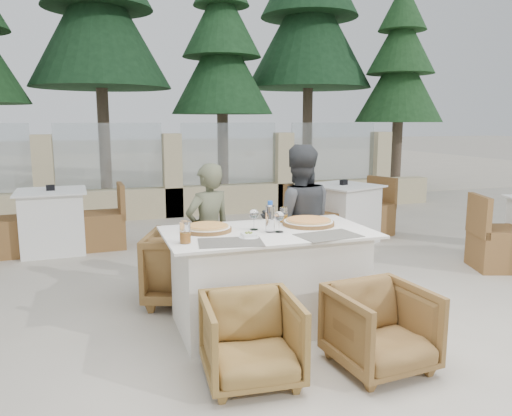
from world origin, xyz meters
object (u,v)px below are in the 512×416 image
object	(u,v)px
pizza_right	(308,222)
armchair_near_right	(380,328)
pizza_left	(207,228)
armchair_near_left	(251,339)
olive_dish	(249,235)
bg_table_b	(343,213)
water_bottle	(270,216)
diner_right	(298,222)
beer_glass_right	(284,215)
bg_table_a	(53,221)
armchair_far_right	(292,261)
wine_glass_near	(279,221)
armchair_far_left	(187,266)
wine_glass_centre	(254,218)
diner_left	(209,233)
beer_glass_left	(185,232)
dining_table	(268,278)

from	to	relation	value
pizza_right	armchair_near_right	bearing A→B (deg)	-85.67
pizza_left	armchair_near_left	size ratio (longest dim) A/B	0.63
pizza_left	olive_dish	xyz separation A→B (m)	(0.24, -0.31, -0.00)
bg_table_b	water_bottle	bearing A→B (deg)	-149.67
pizza_left	armchair_near_right	world-z (taller)	pizza_left
olive_dish	armchair_near_right	bearing A→B (deg)	-46.96
diner_right	bg_table_b	distance (m)	2.29
beer_glass_right	armchair_near_left	size ratio (longest dim) A/B	0.22
bg_table_a	olive_dish	bearing A→B (deg)	-65.52
water_bottle	armchair_far_right	xyz separation A→B (m)	(0.47, 0.69, -0.58)
wine_glass_near	armchair_far_left	distance (m)	1.12
wine_glass_centre	diner_right	world-z (taller)	diner_right
armchair_near_left	diner_left	bearing A→B (deg)	91.78
water_bottle	armchair_near_right	distance (m)	1.15
olive_dish	armchair_far_left	size ratio (longest dim) A/B	0.15
pizza_right	water_bottle	xyz separation A→B (m)	(-0.39, -0.15, 0.09)
diner_left	diner_right	bearing A→B (deg)	148.04
wine_glass_centre	bg_table_a	bearing A→B (deg)	120.10
bg_table_a	beer_glass_left	bearing A→B (deg)	-72.89
pizza_right	beer_glass_right	size ratio (longest dim) A/B	3.29
water_bottle	armchair_near_left	distance (m)	1.04
wine_glass_centre	armchair_far_right	xyz separation A→B (m)	(0.57, 0.58, -0.55)
wine_glass_centre	beer_glass_right	distance (m)	0.39
armchair_far_left	armchair_far_right	distance (m)	0.98
armchair_far_left	bg_table_b	world-z (taller)	bg_table_b
olive_dish	bg_table_b	size ratio (longest dim) A/B	0.07
pizza_right	water_bottle	bearing A→B (deg)	-159.30
diner_right	armchair_near_left	bearing A→B (deg)	71.02
armchair_near_left	armchair_far_right	bearing A→B (deg)	63.61
armchair_far_left	pizza_right	bearing A→B (deg)	165.75
pizza_left	dining_table	bearing A→B (deg)	-16.80
wine_glass_near	armchair_far_left	world-z (taller)	wine_glass_near
beer_glass_right	diner_right	bearing A→B (deg)	47.14
pizza_left	armchair_near_right	distance (m)	1.47
beer_glass_right	diner_left	distance (m)	0.73
dining_table	pizza_right	distance (m)	0.58
beer_glass_right	armchair_near_right	distance (m)	1.31
armchair_far_left	armchair_near_left	size ratio (longest dim) A/B	1.20
water_bottle	diner_right	bearing A→B (deg)	50.31
beer_glass_left	olive_dish	xyz separation A→B (m)	(0.47, 0.02, -0.06)
armchair_near_left	water_bottle	bearing A→B (deg)	67.03
water_bottle	bg_table_b	size ratio (longest dim) A/B	0.15
wine_glass_centre	bg_table_a	size ratio (longest dim) A/B	0.11
olive_dish	armchair_near_right	xyz separation A→B (m)	(0.68, -0.72, -0.52)
wine_glass_centre	armchair_far_right	bearing A→B (deg)	45.54
dining_table	water_bottle	xyz separation A→B (m)	(0.00, -0.04, 0.51)
dining_table	pizza_left	distance (m)	0.62
armchair_far_left	olive_dish	bearing A→B (deg)	128.70
armchair_far_right	armchair_near_left	distance (m)	1.67
armchair_far_right	armchair_near_left	bearing A→B (deg)	77.05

